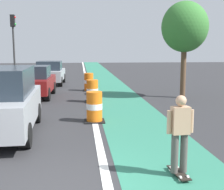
{
  "coord_description": "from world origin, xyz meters",
  "views": [
    {
      "loc": [
        0.41,
        -5.37,
        2.62
      ],
      "look_at": [
        1.44,
        4.5,
        1.1
      ],
      "focal_mm": 49.33,
      "sensor_mm": 36.0,
      "label": 1
    }
  ],
  "objects_px": {
    "traffic_barrel_front": "(94,107)",
    "traffic_light_corner": "(13,36)",
    "parked_sedan_third": "(50,73)",
    "traffic_barrel_mid": "(92,91)",
    "street_tree_sidewalk": "(185,27)",
    "pedestrian_crossing": "(0,77)",
    "skateboarder_on_lane": "(180,133)",
    "parked_sedan_second": "(34,82)",
    "parked_suv_nearest": "(3,101)",
    "traffic_barrel_back": "(89,82)"
  },
  "relations": [
    {
      "from": "parked_sedan_third",
      "to": "traffic_barrel_back",
      "type": "distance_m",
      "value": 4.44
    },
    {
      "from": "pedestrian_crossing",
      "to": "traffic_barrel_front",
      "type": "bearing_deg",
      "value": -57.27
    },
    {
      "from": "parked_sedan_second",
      "to": "traffic_light_corner",
      "type": "bearing_deg",
      "value": 108.17
    },
    {
      "from": "parked_sedan_second",
      "to": "traffic_barrel_mid",
      "type": "distance_m",
      "value": 3.51
    },
    {
      "from": "parked_sedan_second",
      "to": "traffic_barrel_back",
      "type": "height_order",
      "value": "parked_sedan_second"
    },
    {
      "from": "skateboarder_on_lane",
      "to": "street_tree_sidewalk",
      "type": "relative_size",
      "value": 0.34
    },
    {
      "from": "traffic_barrel_mid",
      "to": "street_tree_sidewalk",
      "type": "distance_m",
      "value": 5.82
    },
    {
      "from": "street_tree_sidewalk",
      "to": "pedestrian_crossing",
      "type": "bearing_deg",
      "value": 161.87
    },
    {
      "from": "parked_sedan_second",
      "to": "traffic_barrel_front",
      "type": "distance_m",
      "value": 6.53
    },
    {
      "from": "skateboarder_on_lane",
      "to": "parked_suv_nearest",
      "type": "xyz_separation_m",
      "value": [
        -4.33,
        3.55,
        0.12
      ]
    },
    {
      "from": "traffic_barrel_front",
      "to": "traffic_light_corner",
      "type": "distance_m",
      "value": 14.98
    },
    {
      "from": "traffic_barrel_front",
      "to": "traffic_barrel_back",
      "type": "bearing_deg",
      "value": 89.73
    },
    {
      "from": "skateboarder_on_lane",
      "to": "pedestrian_crossing",
      "type": "bearing_deg",
      "value": 117.4
    },
    {
      "from": "pedestrian_crossing",
      "to": "street_tree_sidewalk",
      "type": "xyz_separation_m",
      "value": [
        10.24,
        -3.35,
        2.8
      ]
    },
    {
      "from": "traffic_barrel_back",
      "to": "street_tree_sidewalk",
      "type": "relative_size",
      "value": 0.22
    },
    {
      "from": "traffic_barrel_front",
      "to": "skateboarder_on_lane",
      "type": "bearing_deg",
      "value": -72.86
    },
    {
      "from": "skateboarder_on_lane",
      "to": "parked_sedan_second",
      "type": "height_order",
      "value": "parked_sedan_second"
    },
    {
      "from": "parked_suv_nearest",
      "to": "parked_sedan_second",
      "type": "xyz_separation_m",
      "value": [
        -0.11,
        7.18,
        -0.2
      ]
    },
    {
      "from": "traffic_barrel_front",
      "to": "traffic_barrel_back",
      "type": "relative_size",
      "value": 1.0
    },
    {
      "from": "skateboarder_on_lane",
      "to": "traffic_barrel_front",
      "type": "distance_m",
      "value": 5.14
    },
    {
      "from": "parked_suv_nearest",
      "to": "traffic_barrel_mid",
      "type": "bearing_deg",
      "value": 61.77
    },
    {
      "from": "parked_sedan_third",
      "to": "parked_sedan_second",
      "type": "bearing_deg",
      "value": -92.92
    },
    {
      "from": "parked_suv_nearest",
      "to": "traffic_light_corner",
      "type": "bearing_deg",
      "value": 100.1
    },
    {
      "from": "traffic_barrel_front",
      "to": "street_tree_sidewalk",
      "type": "relative_size",
      "value": 0.22
    },
    {
      "from": "parked_suv_nearest",
      "to": "parked_sedan_second",
      "type": "relative_size",
      "value": 1.13
    },
    {
      "from": "skateboarder_on_lane",
      "to": "parked_sedan_third",
      "type": "xyz_separation_m",
      "value": [
        -4.14,
        16.55,
        -0.08
      ]
    },
    {
      "from": "skateboarder_on_lane",
      "to": "parked_suv_nearest",
      "type": "relative_size",
      "value": 0.36
    },
    {
      "from": "parked_sedan_second",
      "to": "traffic_barrel_back",
      "type": "bearing_deg",
      "value": 37.58
    },
    {
      "from": "traffic_barrel_front",
      "to": "street_tree_sidewalk",
      "type": "bearing_deg",
      "value": 45.04
    },
    {
      "from": "parked_suv_nearest",
      "to": "street_tree_sidewalk",
      "type": "relative_size",
      "value": 0.93
    },
    {
      "from": "skateboarder_on_lane",
      "to": "parked_sedan_second",
      "type": "distance_m",
      "value": 11.61
    },
    {
      "from": "traffic_barrel_front",
      "to": "pedestrian_crossing",
      "type": "xyz_separation_m",
      "value": [
        -5.32,
        8.28,
        0.33
      ]
    },
    {
      "from": "parked_sedan_third",
      "to": "traffic_barrel_mid",
      "type": "xyz_separation_m",
      "value": [
        2.73,
        -7.57,
        -0.3
      ]
    },
    {
      "from": "street_tree_sidewalk",
      "to": "parked_sedan_second",
      "type": "bearing_deg",
      "value": 173.44
    },
    {
      "from": "traffic_barrel_mid",
      "to": "traffic_light_corner",
      "type": "distance_m",
      "value": 11.45
    },
    {
      "from": "pedestrian_crossing",
      "to": "street_tree_sidewalk",
      "type": "height_order",
      "value": "street_tree_sidewalk"
    },
    {
      "from": "traffic_light_corner",
      "to": "street_tree_sidewalk",
      "type": "distance_m",
      "value": 13.56
    },
    {
      "from": "parked_sedan_second",
      "to": "parked_sedan_third",
      "type": "bearing_deg",
      "value": 87.08
    },
    {
      "from": "parked_sedan_second",
      "to": "skateboarder_on_lane",
      "type": "bearing_deg",
      "value": -67.52
    },
    {
      "from": "parked_sedan_third",
      "to": "traffic_barrel_mid",
      "type": "distance_m",
      "value": 8.05
    },
    {
      "from": "traffic_barrel_mid",
      "to": "traffic_barrel_back",
      "type": "distance_m",
      "value": 4.04
    },
    {
      "from": "parked_suv_nearest",
      "to": "parked_sedan_second",
      "type": "height_order",
      "value": "parked_suv_nearest"
    },
    {
      "from": "skateboarder_on_lane",
      "to": "traffic_barrel_front",
      "type": "relative_size",
      "value": 1.55
    },
    {
      "from": "skateboarder_on_lane",
      "to": "parked_sedan_third",
      "type": "height_order",
      "value": "parked_sedan_third"
    },
    {
      "from": "parked_suv_nearest",
      "to": "traffic_barrel_mid",
      "type": "xyz_separation_m",
      "value": [
        2.91,
        5.43,
        -0.5
      ]
    },
    {
      "from": "skateboarder_on_lane",
      "to": "street_tree_sidewalk",
      "type": "distance_m",
      "value": 10.76
    },
    {
      "from": "parked_suv_nearest",
      "to": "pedestrian_crossing",
      "type": "height_order",
      "value": "parked_suv_nearest"
    },
    {
      "from": "skateboarder_on_lane",
      "to": "pedestrian_crossing",
      "type": "xyz_separation_m",
      "value": [
        -6.83,
        13.18,
        -0.05
      ]
    },
    {
      "from": "traffic_barrel_mid",
      "to": "traffic_barrel_back",
      "type": "relative_size",
      "value": 1.0
    },
    {
      "from": "skateboarder_on_lane",
      "to": "traffic_barrel_back",
      "type": "distance_m",
      "value": 13.1
    }
  ]
}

